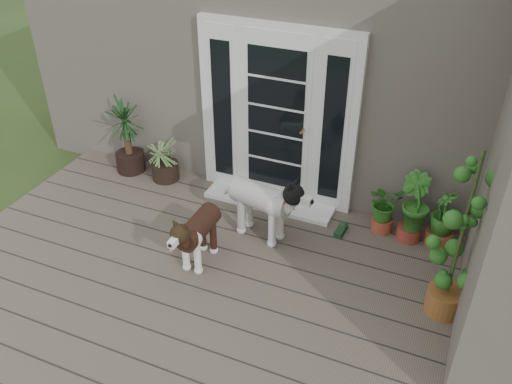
% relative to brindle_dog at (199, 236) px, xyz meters
% --- Properties ---
extents(deck, '(6.20, 4.60, 0.12)m').
position_rel_brindle_dog_xyz_m(deck, '(0.47, -0.71, -0.38)').
color(deck, '#6B5B4C').
rests_on(deck, ground).
extents(house_main, '(7.40, 4.00, 3.10)m').
position_rel_brindle_dog_xyz_m(house_main, '(0.47, 3.54, 1.11)').
color(house_main, '#665E54').
rests_on(house_main, ground).
extents(door_unit, '(1.90, 0.14, 2.15)m').
position_rel_brindle_dog_xyz_m(door_unit, '(0.27, 1.49, 0.75)').
color(door_unit, white).
rests_on(door_unit, deck).
extents(door_step, '(1.60, 0.40, 0.05)m').
position_rel_brindle_dog_xyz_m(door_step, '(0.27, 1.29, -0.30)').
color(door_step, white).
rests_on(door_step, deck).
extents(brindle_dog, '(0.34, 0.78, 0.65)m').
position_rel_brindle_dog_xyz_m(brindle_dog, '(0.00, 0.00, 0.00)').
color(brindle_dog, '#371D14').
rests_on(brindle_dog, deck).
extents(white_dog, '(0.97, 0.57, 0.76)m').
position_rel_brindle_dog_xyz_m(white_dog, '(0.42, 0.65, 0.06)').
color(white_dog, white).
rests_on(white_dog, deck).
extents(spider_plant, '(0.72, 0.72, 0.63)m').
position_rel_brindle_dog_xyz_m(spider_plant, '(-1.19, 1.28, -0.01)').
color(spider_plant, '#728E57').
rests_on(spider_plant, deck).
extents(yucca, '(0.73, 0.73, 1.03)m').
position_rel_brindle_dog_xyz_m(yucca, '(-1.74, 1.29, 0.19)').
color(yucca, '#113311').
rests_on(yucca, deck).
extents(herb_a, '(0.56, 0.56, 0.50)m').
position_rel_brindle_dog_xyz_m(herb_a, '(1.65, 1.29, -0.07)').
color(herb_a, '#215C1A').
rests_on(herb_a, deck).
extents(herb_b, '(0.56, 0.56, 0.60)m').
position_rel_brindle_dog_xyz_m(herb_b, '(1.96, 1.25, -0.03)').
color(herb_b, '#1B601F').
rests_on(herb_b, deck).
extents(herb_c, '(0.37, 0.37, 0.54)m').
position_rel_brindle_dog_xyz_m(herb_c, '(2.28, 1.29, -0.05)').
color(herb_c, '#19581C').
rests_on(herb_c, deck).
extents(sapling, '(0.65, 0.65, 1.81)m').
position_rel_brindle_dog_xyz_m(sapling, '(2.45, 0.26, 0.58)').
color(sapling, '#18561A').
rests_on(sapling, deck).
extents(clog_left, '(0.22, 0.30, 0.08)m').
position_rel_brindle_dog_xyz_m(clog_left, '(0.54, 1.29, -0.28)').
color(clog_left, black).
rests_on(clog_left, deck).
extents(clog_right, '(0.15, 0.28, 0.08)m').
position_rel_brindle_dog_xyz_m(clog_right, '(1.24, 1.05, -0.28)').
color(clog_right, '#15361B').
rests_on(clog_right, deck).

